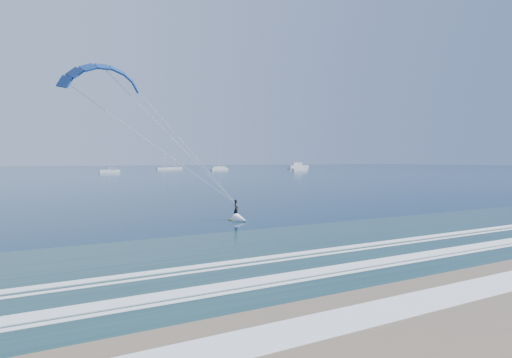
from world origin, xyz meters
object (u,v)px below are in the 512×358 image
Objects in this scene: sailboat_4 at (164,169)px; sailboat_8 at (174,168)px; motor_yacht at (298,166)px; sailboat_5 at (219,169)px; kitesurfer_rig at (176,142)px; sailboat_6 at (299,169)px; sailboat_3 at (109,171)px; sailboat_7 at (219,167)px.

sailboat_4 is 14.96m from sailboat_8.
motor_yacht is 1.18× the size of sailboat_4.
sailboat_8 reaches higher than sailboat_5.
sailboat_4 is at bearing -133.61° from sailboat_8.
kitesurfer_rig is at bearing -110.61° from sailboat_8.
sailboat_5 is 44.44m from sailboat_6.
sailboat_4 is 0.92× the size of sailboat_5.
sailboat_8 is (52.01, 56.72, 0.02)m from sailboat_3.
sailboat_5 is 58.95m from sailboat_7.
sailboat_7 is (123.05, 243.18, -6.35)m from kitesurfer_rig.
sailboat_8 is at bearing 106.60° from sailboat_5.
motor_yacht is (162.53, 206.52, -5.50)m from kitesurfer_rig.
sailboat_4 is at bearing 70.84° from kitesurfer_rig.
kitesurfer_rig is 213.69m from sailboat_5.
motor_yacht is at bearing 51.80° from kitesurfer_rig.
sailboat_7 is (-39.48, 36.66, -0.85)m from motor_yacht.
sailboat_8 reaches higher than kitesurfer_rig.
sailboat_7 is 39.85m from sailboat_8.
sailboat_8 is at bearing 121.18° from sailboat_6.
sailboat_7 is 1.02× the size of sailboat_8.
sailboat_5 is (63.48, 18.23, 0.01)m from sailboat_3.
sailboat_5 is at bearing 62.86° from kitesurfer_rig.
sailboat_5 is 0.96× the size of sailboat_7.
motor_yacht is 1.26× the size of sailboat_6.
sailboat_6 is at bearing -58.82° from sailboat_8.
sailboat_6 is (94.54, -13.55, -0.00)m from sailboat_3.
sailboat_3 is 95.50m from sailboat_6.
sailboat_5 reaches higher than sailboat_3.
sailboat_6 is at bearing -48.36° from sailboat_4.
sailboat_3 is at bearing -132.25° from sailboat_4.
sailboat_7 is at bearing 63.16° from kitesurfer_rig.
motor_yacht is at bearing -16.06° from sailboat_8.
sailboat_7 is (47.40, 25.44, 0.02)m from sailboat_4.
sailboat_4 reaches higher than sailboat_6.
sailboat_8 is at bearing 47.48° from sailboat_3.
sailboat_4 reaches higher than motor_yacht.
kitesurfer_rig is 262.86m from motor_yacht.
motor_yacht is at bearing -42.88° from sailboat_7.
sailboat_8 is (85.97, 228.56, -6.36)m from kitesurfer_rig.
sailboat_7 reaches higher than sailboat_3.
sailboat_5 is 40.16m from sailboat_8.
sailboat_7 is at bearing 28.23° from sailboat_4.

